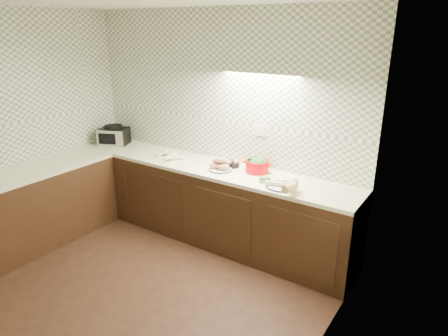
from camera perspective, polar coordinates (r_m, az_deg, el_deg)
The scene contains 8 objects.
room at distance 3.33m, azimuth -18.64°, elevation 5.32°, with size 3.60×3.60×2.60m.
counter at distance 4.62m, azimuth -15.73°, elevation -6.05°, with size 3.60×3.60×0.90m.
toaster_oven at distance 5.54m, azimuth -15.45°, elevation 4.50°, with size 0.45×0.41×0.26m.
parsnip_pile at distance 4.84m, azimuth -8.45°, elevation 1.81°, with size 0.38×0.40×0.08m.
sweet_potato_plate at distance 4.37m, azimuth -0.46°, elevation 0.38°, with size 0.26×0.26×0.15m.
onion_bowl at distance 4.48m, azimuth 1.31°, elevation 0.64°, with size 0.14×0.14×0.11m.
dutch_oven at distance 4.32m, azimuth 4.78°, elevation 0.51°, with size 0.32×0.27×0.18m.
veg_plate at distance 3.91m, azimuth 8.83°, elevation -2.30°, with size 0.50×0.34×0.14m.
Camera 1 is at (2.59, -1.96, 2.38)m, focal length 32.00 mm.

